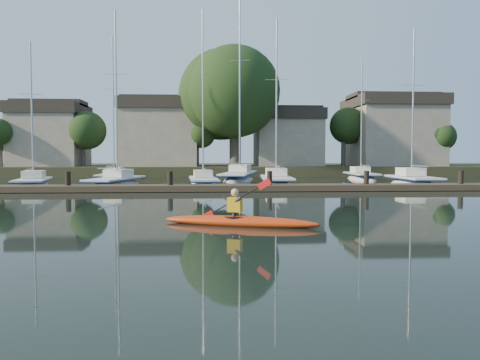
{
  "coord_description": "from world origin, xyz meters",
  "views": [
    {
      "loc": [
        -0.55,
        -14.17,
        2.14
      ],
      "look_at": [
        0.56,
        3.71,
        1.2
      ],
      "focal_mm": 35.0,
      "sensor_mm": 36.0,
      "label": 1
    }
  ],
  "objects": [
    {
      "name": "sailboat_6",
      "position": [
        1.9,
        26.38,
        -0.21
      ],
      "size": [
        4.57,
        11.42,
        17.77
      ],
      "rotation": [
        0.0,
        0.0,
        -0.21
      ],
      "color": "white",
      "rests_on": "ground"
    },
    {
      "name": "sailboat_3",
      "position": [
        4.16,
        19.26,
        -0.2
      ],
      "size": [
        2.7,
        8.3,
        13.18
      ],
      "rotation": [
        0.0,
        0.0,
        -0.07
      ],
      "color": "white",
      "rests_on": "ground"
    },
    {
      "name": "sailboat_4",
      "position": [
        13.92,
        18.5,
        -0.2
      ],
      "size": [
        2.44,
        7.44,
        12.55
      ],
      "rotation": [
        0.0,
        0.0,
        -0.03
      ],
      "color": "white",
      "rests_on": "ground"
    },
    {
      "name": "sailboat_1",
      "position": [
        -7.2,
        19.03,
        -0.18
      ],
      "size": [
        3.68,
        8.49,
        13.5
      ],
      "rotation": [
        0.0,
        0.0,
        -0.21
      ],
      "color": "white",
      "rests_on": "ground"
    },
    {
      "name": "dock",
      "position": [
        0.0,
        14.0,
        0.2
      ],
      "size": [
        34.0,
        2.0,
        1.8
      ],
      "color": "#423826",
      "rests_on": "ground"
    },
    {
      "name": "sailboat_5",
      "position": [
        -9.09,
        27.48,
        -0.17
      ],
      "size": [
        1.99,
        8.3,
        13.72
      ],
      "rotation": [
        0.0,
        0.0,
        -0.01
      ],
      "color": "white",
      "rests_on": "ground"
    },
    {
      "name": "sailboat_7",
      "position": [
        12.93,
        27.01,
        -0.18
      ],
      "size": [
        2.49,
        7.76,
        12.34
      ],
      "rotation": [
        0.0,
        0.0,
        -0.06
      ],
      "color": "white",
      "rests_on": "ground"
    },
    {
      "name": "sailboat_0",
      "position": [
        -12.62,
        18.3,
        -0.18
      ],
      "size": [
        3.23,
        7.17,
        10.99
      ],
      "rotation": [
        0.0,
        0.0,
        0.19
      ],
      "color": "white",
      "rests_on": "ground"
    },
    {
      "name": "kayak",
      "position": [
        0.3,
        0.03,
        0.19
      ],
      "size": [
        4.87,
        2.23,
        1.58
      ],
      "rotation": [
        0.0,
        0.0,
        -0.33
      ],
      "color": "red",
      "rests_on": "ground"
    },
    {
      "name": "shore",
      "position": [
        1.61,
        40.29,
        3.23
      ],
      "size": [
        90.0,
        25.25,
        12.75
      ],
      "color": "#29361B",
      "rests_on": "ground"
    },
    {
      "name": "sailboat_2",
      "position": [
        -1.1,
        19.17,
        -0.17
      ],
      "size": [
        2.51,
        8.33,
        13.6
      ],
      "rotation": [
        0.0,
        0.0,
        0.07
      ],
      "color": "white",
      "rests_on": "ground"
    },
    {
      "name": "ground",
      "position": [
        0.0,
        0.0,
        0.0
      ],
      "size": [
        160.0,
        160.0,
        0.0
      ],
      "primitive_type": "plane",
      "color": "black",
      "rests_on": "ground"
    }
  ]
}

